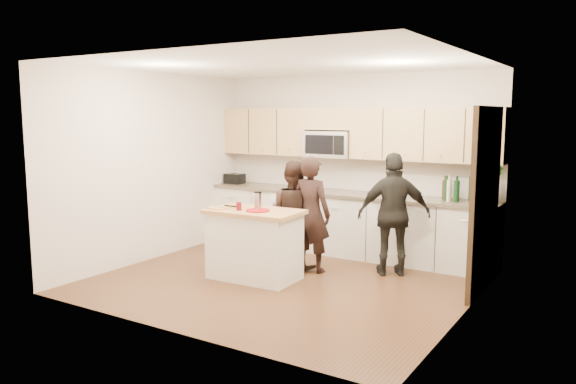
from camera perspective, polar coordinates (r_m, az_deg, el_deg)
The scene contains 21 objects.
floor at distance 7.23m, azimuth -0.35°, elevation -9.03°, with size 4.50×4.50×0.00m, color #50341B.
room_shell at distance 6.92m, azimuth -0.37°, elevation 4.80°, with size 4.52×4.02×2.71m.
back_cabinetry at distance 8.55m, azimuth 5.71°, elevation -3.14°, with size 4.50×0.66×0.94m.
upper_cabinetry at distance 8.51m, azimuth 6.47°, elevation 6.10°, with size 4.50×0.33×0.75m.
microwave at distance 8.64m, azimuth 4.28°, elevation 4.87°, with size 0.76×0.41×0.40m.
doorway at distance 6.97m, azimuth 19.49°, elevation -0.37°, with size 0.06×1.25×2.20m.
framed_picture at distance 8.06m, azimuth 19.26°, elevation 1.59°, with size 0.30×0.03×0.38m.
dish_towel at distance 8.79m, azimuth -0.37°, elevation -0.62°, with size 0.34×0.60×0.48m.
island at distance 7.24m, azimuth -3.44°, elevation -5.29°, with size 1.23×0.75×0.90m.
red_plate at distance 7.05m, azimuth -3.08°, elevation -1.88°, with size 0.31×0.31×0.02m, color maroon.
box_grater at distance 7.18m, azimuth -3.08°, elevation -0.77°, with size 0.09×0.05×0.21m.
drink_glass at distance 7.11m, azimuth -5.01°, elevation -1.46°, with size 0.07×0.07×0.10m, color maroon.
cutting_board at distance 7.28m, azimuth -7.16°, elevation -1.62°, with size 0.27×0.18×0.02m, color #A98146.
tongs at distance 7.30m, azimuth -5.65°, elevation -1.45°, with size 0.24×0.03×0.02m, color black.
knife at distance 7.25m, azimuth -6.81°, elevation -1.57°, with size 0.20×0.02×0.01m, color silver.
toaster at distance 9.52m, azimuth -5.44°, elevation 1.36°, with size 0.30×0.23×0.17m.
bottle_cluster at distance 7.88m, azimuth 17.26°, elevation 0.36°, with size 0.69×0.26×0.40m.
orchid at distance 7.78m, azimuth 19.89°, elevation 0.84°, with size 0.30×0.24×0.54m, color #306D2B.
woman_left at distance 7.51m, azimuth 2.34°, elevation -2.26°, with size 0.57×0.37×1.56m, color black.
woman_center at distance 7.70m, azimuth 0.58°, elevation -2.29°, with size 0.72×0.56×1.48m, color black.
woman_right at distance 7.45m, azimuth 10.73°, elevation -2.26°, with size 0.95×0.39×1.62m, color black.
Camera 1 is at (3.69, -5.85, 2.11)m, focal length 35.00 mm.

